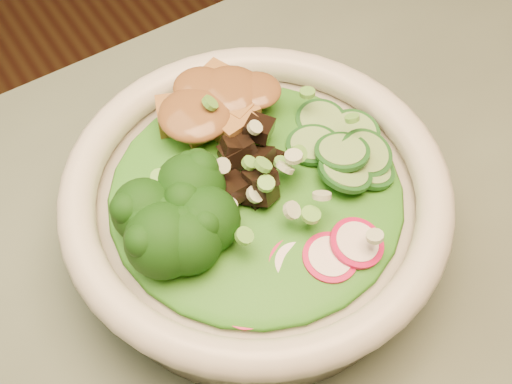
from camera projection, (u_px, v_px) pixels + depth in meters
salad_bowl at (256, 208)px, 0.51m from camera, size 0.27×0.27×0.07m
lettuce_bed at (256, 191)px, 0.49m from camera, size 0.21×0.21×0.02m
broccoli_florets at (173, 220)px, 0.46m from camera, size 0.10×0.09×0.04m
radish_slices at (313, 260)px, 0.46m from camera, size 0.12×0.07×0.02m
cucumber_slices at (338, 144)px, 0.50m from camera, size 0.09×0.09×0.04m
mushroom_heap at (247, 167)px, 0.49m from camera, size 0.09×0.09×0.04m
tofu_cubes at (213, 118)px, 0.52m from camera, size 0.10×0.08×0.04m
peanut_sauce at (212, 106)px, 0.50m from camera, size 0.07×0.06×0.02m
scallion_garnish at (256, 170)px, 0.47m from camera, size 0.19×0.19×0.02m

